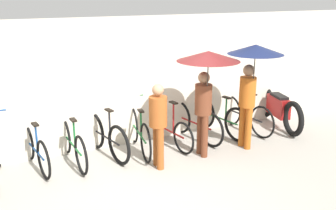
% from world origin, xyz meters
% --- Properties ---
extents(ground_plane, '(30.00, 30.00, 0.00)m').
position_xyz_m(ground_plane, '(0.00, 0.00, 0.00)').
color(ground_plane, '#9E998E').
extents(back_wall, '(14.07, 0.12, 2.60)m').
position_xyz_m(back_wall, '(0.00, 2.04, 1.30)').
color(back_wall, beige).
rests_on(back_wall, ground).
extents(parked_bicycle_1, '(0.44, 1.63, 1.04)m').
position_xyz_m(parked_bicycle_1, '(-1.94, 1.62, 0.36)').
color(parked_bicycle_1, black).
rests_on(parked_bicycle_1, ground).
extents(parked_bicycle_2, '(0.44, 1.76, 1.06)m').
position_xyz_m(parked_bicycle_2, '(-1.29, 1.57, 0.37)').
color(parked_bicycle_2, black).
rests_on(parked_bicycle_2, ground).
extents(parked_bicycle_3, '(0.52, 1.68, 1.07)m').
position_xyz_m(parked_bicycle_3, '(-0.65, 1.59, 0.39)').
color(parked_bicycle_3, black).
rests_on(parked_bicycle_3, ground).
extents(parked_bicycle_4, '(0.44, 1.77, 1.02)m').
position_xyz_m(parked_bicycle_4, '(0.00, 1.51, 0.39)').
color(parked_bicycle_4, black).
rests_on(parked_bicycle_4, ground).
extents(parked_bicycle_5, '(0.45, 1.68, 1.09)m').
position_xyz_m(parked_bicycle_5, '(0.64, 1.53, 0.36)').
color(parked_bicycle_5, black).
rests_on(parked_bicycle_5, ground).
extents(parked_bicycle_6, '(0.52, 1.73, 1.00)m').
position_xyz_m(parked_bicycle_6, '(1.29, 1.58, 0.39)').
color(parked_bicycle_6, black).
rests_on(parked_bicycle_6, ground).
extents(parked_bicycle_7, '(0.52, 1.80, 1.05)m').
position_xyz_m(parked_bicycle_7, '(1.94, 1.60, 0.39)').
color(parked_bicycle_7, black).
rests_on(parked_bicycle_7, ground).
extents(parked_bicycle_8, '(0.44, 1.73, 1.09)m').
position_xyz_m(parked_bicycle_8, '(2.58, 1.53, 0.38)').
color(parked_bicycle_8, black).
rests_on(parked_bicycle_8, ground).
extents(pedestrian_leading, '(0.32, 0.32, 1.55)m').
position_xyz_m(pedestrian_leading, '(0.05, 0.70, 0.90)').
color(pedestrian_leading, '#9E4C1E').
rests_on(pedestrian_leading, ground).
extents(pedestrian_center, '(1.13, 1.13, 2.05)m').
position_xyz_m(pedestrian_center, '(1.02, 0.71, 1.66)').
color(pedestrian_center, brown).
rests_on(pedestrian_center, ground).
extents(pedestrian_trailing, '(1.05, 1.05, 2.11)m').
position_xyz_m(pedestrian_trailing, '(2.01, 0.66, 1.68)').
color(pedestrian_trailing, '#B25619').
rests_on(pedestrian_trailing, ground).
extents(motorcycle, '(0.77, 2.11, 0.96)m').
position_xyz_m(motorcycle, '(3.49, 1.47, 0.43)').
color(motorcycle, black).
rests_on(motorcycle, ground).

